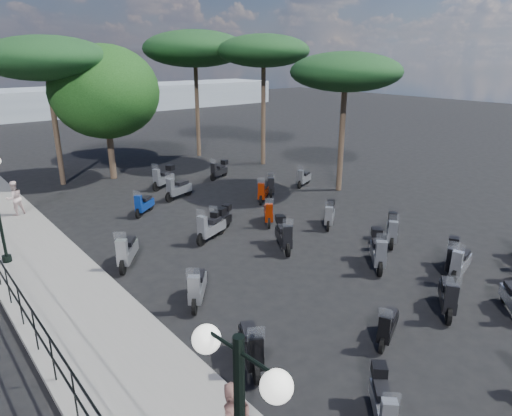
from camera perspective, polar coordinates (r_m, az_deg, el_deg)
ground at (r=16.06m, az=1.81°, el=-6.28°), size 120.00×120.00×0.00m
sidewalk at (r=15.81m, az=-24.28°, el=-8.21°), size 3.00×30.00×0.15m
railing at (r=15.09m, az=-29.23°, el=-6.82°), size 0.04×26.04×1.10m
pedestrian_far at (r=22.15m, az=-27.96°, el=1.09°), size 0.85×0.74×1.50m
scooter_0 at (r=9.77m, az=15.55°, el=-22.49°), size 1.18×1.21×1.23m
scooter_1 at (r=10.80m, az=-0.60°, el=-17.00°), size 1.00×1.62×1.42m
scooter_2 at (r=13.24m, az=-7.37°, el=-9.86°), size 1.23×1.43×1.42m
scooter_3 at (r=15.87m, az=-15.82°, el=-5.30°), size 1.25×1.55×1.49m
scooter_4 at (r=20.77m, az=-13.84°, el=0.39°), size 1.34×1.05×1.28m
scooter_6 at (r=12.05m, az=16.10°, el=-14.04°), size 1.43×0.79×1.21m
scooter_7 at (r=18.16m, az=-4.41°, el=-1.59°), size 1.49×0.99×1.32m
scooter_8 at (r=17.47m, az=-5.58°, el=-2.30°), size 1.73×0.92×1.45m
scooter_9 at (r=24.64m, az=-11.48°, el=3.71°), size 1.70×1.03×1.46m
scooter_10 at (r=13.73m, az=22.85°, el=-10.18°), size 1.54×1.12×1.43m
scooter_11 at (r=15.92m, az=24.15°, el=-6.39°), size 1.70×0.68×1.37m
scooter_12 at (r=15.75m, az=15.02°, el=-5.25°), size 1.48×1.41×1.49m
scooter_13 at (r=16.60m, az=3.49°, el=-3.42°), size 1.08×1.62×1.43m
scooter_14 at (r=19.06m, az=1.57°, el=-0.68°), size 1.09×1.35×1.30m
scooter_15 at (r=22.62m, az=-9.70°, el=2.34°), size 1.77×0.77×1.44m
scooter_18 at (r=16.24m, az=23.25°, el=-5.72°), size 1.52×0.92×1.30m
scooter_19 at (r=19.02m, az=9.19°, el=-0.88°), size 1.35×1.11×1.28m
scooter_20 at (r=21.95m, az=0.90°, el=1.99°), size 1.35×1.15×1.33m
scooter_21 at (r=26.14m, az=-4.65°, el=4.72°), size 1.53×0.78×1.27m
scooter_24 at (r=17.82m, az=16.63°, el=-2.71°), size 1.47×1.16×1.36m
scooter_25 at (r=23.09m, az=1.85°, el=2.88°), size 1.13×1.32×1.26m
scooter_26 at (r=24.66m, az=5.99°, el=3.71°), size 1.47×0.79×1.24m
broadleaf_tree at (r=26.68m, az=-18.36°, el=13.60°), size 5.87×5.87×7.32m
pine_0 at (r=31.71m, az=-7.66°, el=19.11°), size 6.79×6.79×8.27m
pine_1 at (r=28.93m, az=0.95°, el=19.01°), size 5.59×5.59×7.92m
pine_2 at (r=26.27m, az=-24.79°, el=16.60°), size 6.37×6.37×7.68m
pine_3 at (r=23.38m, az=11.14°, el=16.32°), size 5.43×5.43×6.91m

